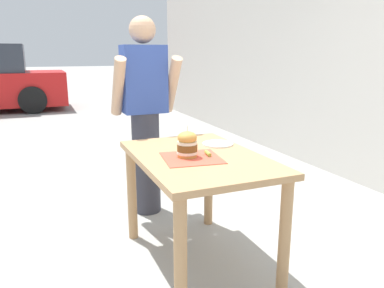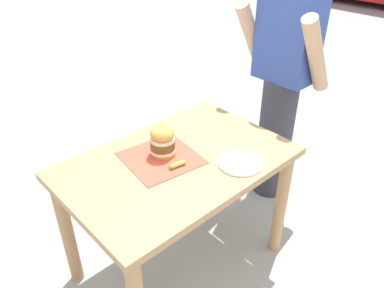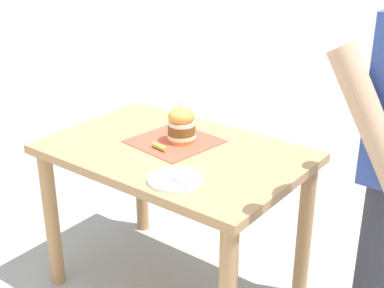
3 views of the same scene
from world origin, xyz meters
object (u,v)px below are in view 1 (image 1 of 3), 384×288
Objects in this scene: diner_across_table at (145,114)px; sandwich at (187,144)px; pickle_spear at (208,153)px; side_plate_with_forks at (218,144)px; parked_car_mid_block at (232,76)px; patio_table at (198,174)px.

sandwich is at bearing -90.55° from diner_across_table.
side_plate_with_forks is at bearing 51.83° from pickle_spear.
parked_car_mid_block is at bearing 59.59° from sandwich.
diner_across_table reaches higher than side_plate_with_forks.
sandwich is 2.34× the size of pickle_spear.
pickle_spear is at bearing -119.61° from parked_car_mid_block.
parked_car_mid_block reaches higher than side_plate_with_forks.
patio_table is 8.91m from parked_car_mid_block.
diner_across_table is at bearing -123.88° from parked_car_mid_block.
patio_table is 5.22× the size of side_plate_with_forks.
side_plate_with_forks is at bearing 39.71° from patio_table.
patio_table is 1.00m from diner_across_table.
side_plate_with_forks is 0.05× the size of parked_car_mid_block.
pickle_spear is at bearing -41.10° from patio_table.
side_plate_with_forks is (0.19, 0.24, -0.01)m from pickle_spear.
sandwich is at bearing -145.41° from side_plate_with_forks.
diner_across_table is (-0.07, 0.97, 0.25)m from patio_table.
patio_table is 0.23m from sandwich.
side_plate_with_forks reaches higher than patio_table.
sandwich is at bearing 171.84° from pickle_spear.
side_plate_with_forks is at bearing -119.30° from parked_car_mid_block.
parked_car_mid_block reaches higher than sandwich.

